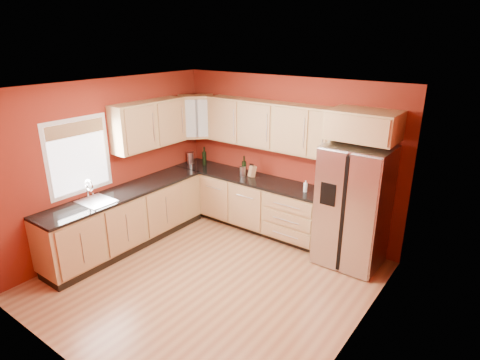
% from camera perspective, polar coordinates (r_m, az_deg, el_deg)
% --- Properties ---
extents(floor, '(4.00, 4.00, 0.00)m').
position_cam_1_polar(floor, '(5.74, -4.39, -13.93)').
color(floor, '#915838').
rests_on(floor, ground).
extents(ceiling, '(4.00, 4.00, 0.00)m').
position_cam_1_polar(ceiling, '(4.80, -5.22, 12.79)').
color(ceiling, silver).
rests_on(ceiling, wall_back).
extents(wall_back, '(4.00, 0.04, 2.60)m').
position_cam_1_polar(wall_back, '(6.68, 6.55, 3.34)').
color(wall_back, maroon).
rests_on(wall_back, floor).
extents(wall_front, '(4.00, 0.04, 2.60)m').
position_cam_1_polar(wall_front, '(4.00, -24.17, -10.17)').
color(wall_front, maroon).
rests_on(wall_front, floor).
extents(wall_left, '(0.04, 4.00, 2.60)m').
position_cam_1_polar(wall_left, '(6.55, -18.12, 2.14)').
color(wall_left, maroon).
rests_on(wall_left, floor).
extents(wall_right, '(0.04, 4.00, 2.60)m').
position_cam_1_polar(wall_right, '(4.20, 16.51, -7.70)').
color(wall_right, maroon).
rests_on(wall_right, floor).
extents(base_cabinets_back, '(2.90, 0.60, 0.88)m').
position_cam_1_polar(base_cabinets_back, '(7.01, 1.14, -3.20)').
color(base_cabinets_back, tan).
rests_on(base_cabinets_back, floor).
extents(base_cabinets_left, '(0.60, 2.80, 0.88)m').
position_cam_1_polar(base_cabinets_left, '(6.63, -15.79, -5.40)').
color(base_cabinets_left, tan).
rests_on(base_cabinets_left, floor).
extents(countertop_back, '(2.90, 0.62, 0.04)m').
position_cam_1_polar(countertop_back, '(6.83, 1.12, 0.33)').
color(countertop_back, black).
rests_on(countertop_back, base_cabinets_back).
extents(countertop_left, '(0.62, 2.80, 0.04)m').
position_cam_1_polar(countertop_left, '(6.44, -16.11, -1.72)').
color(countertop_left, black).
rests_on(countertop_left, base_cabinets_left).
extents(upper_cabinets_back, '(2.30, 0.33, 0.75)m').
position_cam_1_polar(upper_cabinets_back, '(6.53, 4.08, 7.81)').
color(upper_cabinets_back, tan).
rests_on(upper_cabinets_back, wall_back).
extents(upper_cabinets_left, '(0.33, 1.35, 0.75)m').
position_cam_1_polar(upper_cabinets_left, '(6.73, -12.77, 7.72)').
color(upper_cabinets_left, tan).
rests_on(upper_cabinets_left, wall_left).
extents(corner_upper_cabinet, '(0.67, 0.67, 0.75)m').
position_cam_1_polar(corner_upper_cabinet, '(7.26, -6.25, 8.96)').
color(corner_upper_cabinet, tan).
rests_on(corner_upper_cabinet, wall_back).
extents(over_fridge_cabinet, '(0.92, 0.60, 0.40)m').
position_cam_1_polar(over_fridge_cabinet, '(5.69, 17.21, 7.47)').
color(over_fridge_cabinet, tan).
rests_on(over_fridge_cabinet, wall_back).
extents(refrigerator, '(0.90, 0.75, 1.78)m').
position_cam_1_polar(refrigerator, '(5.96, 15.84, -3.58)').
color(refrigerator, silver).
rests_on(refrigerator, floor).
extents(window, '(0.03, 0.90, 1.00)m').
position_cam_1_polar(window, '(6.21, -21.95, 3.13)').
color(window, white).
rests_on(window, wall_left).
extents(sink_faucet, '(0.50, 0.42, 0.30)m').
position_cam_1_polar(sink_faucet, '(6.12, -19.92, -1.60)').
color(sink_faucet, silver).
rests_on(sink_faucet, countertop_left).
extents(canister_left, '(0.14, 0.14, 0.22)m').
position_cam_1_polar(canister_left, '(7.56, -7.07, 3.14)').
color(canister_left, silver).
rests_on(canister_left, countertop_back).
extents(canister_right, '(0.11, 0.11, 0.17)m').
position_cam_1_polar(canister_right, '(6.83, 0.40, 1.27)').
color(canister_right, silver).
rests_on(canister_right, countertop_back).
extents(wine_bottle_a, '(0.09, 0.09, 0.35)m').
position_cam_1_polar(wine_bottle_a, '(6.83, 0.58, 2.04)').
color(wine_bottle_a, black).
rests_on(wine_bottle_a, countertop_back).
extents(wine_bottle_b, '(0.10, 0.10, 0.34)m').
position_cam_1_polar(wine_bottle_b, '(7.43, -5.10, 3.42)').
color(wine_bottle_b, black).
rests_on(wine_bottle_b, countertop_back).
extents(knife_block, '(0.12, 0.12, 0.19)m').
position_cam_1_polar(knife_block, '(6.79, 1.75, 1.25)').
color(knife_block, tan).
rests_on(knife_block, countertop_back).
extents(soap_dispenser, '(0.07, 0.07, 0.18)m').
position_cam_1_polar(soap_dispenser, '(6.22, 9.29, -0.88)').
color(soap_dispenser, white).
rests_on(soap_dispenser, countertop_back).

